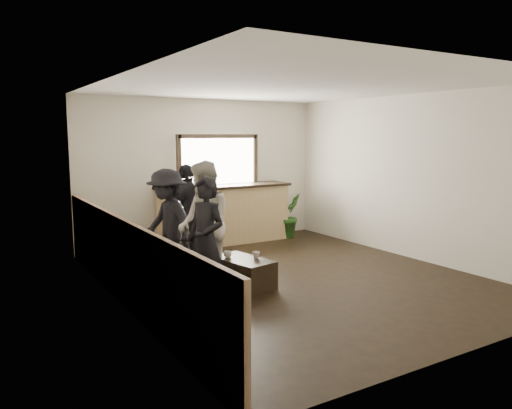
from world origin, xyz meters
TOP-DOWN VIEW (x-y plane):
  - ground at (0.00, 0.00)m, footprint 5.00×6.00m
  - room_shell at (-0.74, 0.00)m, footprint 5.01×6.01m
  - bar_counter at (0.30, 2.70)m, footprint 2.70×0.68m
  - sofa at (-1.98, 0.18)m, footprint 1.03×2.15m
  - coffee_table at (-0.82, 0.01)m, footprint 0.65×0.97m
  - cup_a at (-0.97, 0.18)m, footprint 0.13×0.13m
  - cup_b at (-0.65, -0.07)m, footprint 0.12×0.12m
  - potted_plant at (1.71, 2.48)m, footprint 0.54×0.45m
  - person_a at (-1.53, -0.29)m, footprint 0.56×0.68m
  - person_b at (-1.24, 0.37)m, footprint 0.80×0.95m
  - person_c at (-1.53, 1.02)m, footprint 0.80×1.15m
  - person_d at (-0.77, 2.02)m, footprint 1.01×0.85m

SIDE VIEW (x-z plane):
  - ground at x=0.00m, z-range -0.01..0.01m
  - coffee_table at x=-0.82m, z-range 0.00..0.40m
  - sofa at x=-1.98m, z-range 0.00..0.61m
  - cup_a at x=-0.97m, z-range 0.40..0.49m
  - cup_b at x=-0.65m, z-range 0.40..0.49m
  - potted_plant at x=1.71m, z-range 0.00..0.92m
  - bar_counter at x=0.30m, z-range -0.42..1.71m
  - person_a at x=-1.53m, z-range 0.00..1.59m
  - person_d at x=-0.77m, z-range 0.00..1.62m
  - person_c at x=-1.53m, z-range 0.00..1.62m
  - person_b at x=-1.24m, z-range 0.00..1.76m
  - room_shell at x=-0.74m, z-range 0.07..2.87m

